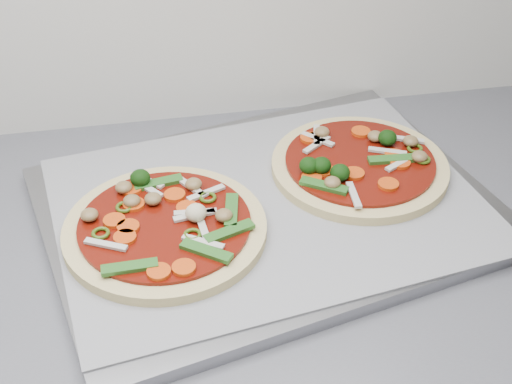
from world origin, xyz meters
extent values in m
cube|color=#5B5B61|center=(0.00, 1.30, 0.88)|extent=(3.60, 0.60, 0.04)
cube|color=gray|center=(-0.12, 1.36, 0.91)|extent=(0.59, 0.49, 0.02)
cube|color=gray|center=(-0.12, 1.36, 0.92)|extent=(0.54, 0.43, 0.00)
cylinder|color=#DECA7D|center=(-0.25, 1.32, 0.92)|extent=(0.25, 0.25, 0.01)
cylinder|color=#670F0B|center=(-0.25, 1.32, 0.93)|extent=(0.21, 0.21, 0.00)
cylinder|color=#E14309|center=(-0.29, 1.30, 0.94)|extent=(0.03, 0.03, 0.00)
cylinder|color=#E14309|center=(-0.30, 1.33, 0.94)|extent=(0.04, 0.04, 0.00)
cube|color=beige|center=(-0.31, 1.29, 0.94)|extent=(0.05, 0.03, 0.00)
cube|color=beige|center=(-0.21, 1.33, 0.94)|extent=(0.05, 0.01, 0.00)
cube|color=#2E6920|center=(-0.25, 1.39, 0.94)|extent=(0.06, 0.02, 0.00)
cube|color=beige|center=(-0.20, 1.36, 0.94)|extent=(0.05, 0.03, 0.00)
cylinder|color=#E14309|center=(-0.23, 1.24, 0.94)|extent=(0.03, 0.03, 0.00)
ellipsoid|color=beige|center=(-0.21, 1.32, 0.95)|extent=(0.03, 0.03, 0.02)
torus|color=#395312|center=(-0.22, 1.29, 0.94)|extent=(0.02, 0.02, 0.00)
cylinder|color=#E14309|center=(-0.23, 1.37, 0.94)|extent=(0.04, 0.04, 0.00)
ellipsoid|color=brown|center=(-0.33, 1.34, 0.94)|extent=(0.03, 0.03, 0.01)
ellipsoid|color=brown|center=(-0.18, 1.31, 0.94)|extent=(0.02, 0.02, 0.01)
ellipsoid|color=brown|center=(-0.26, 1.36, 0.94)|extent=(0.02, 0.02, 0.01)
cylinder|color=#E14309|center=(-0.29, 1.32, 0.94)|extent=(0.03, 0.03, 0.00)
torus|color=#395312|center=(-0.32, 1.31, 0.94)|extent=(0.02, 0.02, 0.00)
ellipsoid|color=brown|center=(-0.29, 1.39, 0.94)|extent=(0.03, 0.03, 0.01)
cylinder|color=#E14309|center=(-0.28, 1.36, 0.94)|extent=(0.03, 0.03, 0.00)
cylinder|color=#E14309|center=(-0.26, 1.24, 0.94)|extent=(0.03, 0.03, 0.00)
cube|color=#2E6920|center=(-0.17, 1.33, 0.94)|extent=(0.02, 0.06, 0.00)
ellipsoid|color=#13370C|center=(-0.27, 1.40, 0.95)|extent=(0.03, 0.03, 0.02)
cube|color=#2E6920|center=(-0.29, 1.25, 0.94)|extent=(0.06, 0.02, 0.00)
ellipsoid|color=brown|center=(-0.28, 1.36, 0.94)|extent=(0.02, 0.02, 0.01)
cube|color=#2E6920|center=(-0.18, 1.29, 0.94)|extent=(0.06, 0.03, 0.00)
cube|color=beige|center=(-0.21, 1.28, 0.94)|extent=(0.04, 0.03, 0.00)
cylinder|color=#E14309|center=(-0.22, 1.34, 0.94)|extent=(0.03, 0.03, 0.00)
cube|color=beige|center=(-0.26, 1.38, 0.94)|extent=(0.03, 0.04, 0.00)
cylinder|color=#E14309|center=(-0.28, 1.39, 0.94)|extent=(0.03, 0.03, 0.00)
cube|color=beige|center=(-0.21, 1.32, 0.94)|extent=(0.05, 0.02, 0.00)
cube|color=beige|center=(-0.21, 1.38, 0.94)|extent=(0.03, 0.04, 0.00)
torus|color=#395312|center=(-0.29, 1.35, 0.94)|extent=(0.03, 0.03, 0.00)
ellipsoid|color=brown|center=(-0.21, 1.38, 0.94)|extent=(0.03, 0.03, 0.01)
cube|color=#2E6920|center=(-0.21, 1.26, 0.94)|extent=(0.05, 0.05, 0.00)
cube|color=beige|center=(-0.26, 1.40, 0.94)|extent=(0.04, 0.04, 0.00)
cube|color=beige|center=(-0.21, 1.31, 0.94)|extent=(0.01, 0.05, 0.00)
torus|color=#395312|center=(-0.19, 1.35, 0.94)|extent=(0.02, 0.02, 0.00)
cylinder|color=#DECA7D|center=(0.00, 1.40, 0.92)|extent=(0.24, 0.24, 0.01)
cylinder|color=#670F0B|center=(0.00, 1.40, 0.93)|extent=(0.20, 0.20, 0.00)
cylinder|color=#E14309|center=(-0.05, 1.46, 0.94)|extent=(0.03, 0.03, 0.00)
cylinder|color=#E14309|center=(-0.04, 1.46, 0.94)|extent=(0.03, 0.03, 0.00)
cube|color=beige|center=(0.07, 1.43, 0.94)|extent=(0.05, 0.03, 0.00)
ellipsoid|color=brown|center=(0.03, 1.44, 0.94)|extent=(0.03, 0.03, 0.01)
cylinder|color=#E14309|center=(-0.07, 1.37, 0.94)|extent=(0.03, 0.03, 0.00)
ellipsoid|color=#13370C|center=(-0.03, 1.36, 0.94)|extent=(0.03, 0.03, 0.02)
cylinder|color=#E14309|center=(0.02, 1.46, 0.94)|extent=(0.03, 0.03, 0.00)
cube|color=beige|center=(0.05, 1.38, 0.94)|extent=(0.05, 0.03, 0.00)
ellipsoid|color=#13370C|center=(-0.07, 1.39, 0.94)|extent=(0.03, 0.03, 0.02)
cube|color=beige|center=(-0.04, 1.46, 0.94)|extent=(0.02, 0.05, 0.00)
cube|color=beige|center=(-0.03, 1.33, 0.94)|extent=(0.01, 0.05, 0.00)
torus|color=#395312|center=(0.08, 1.38, 0.94)|extent=(0.03, 0.03, 0.00)
cube|color=beige|center=(-0.04, 1.44, 0.94)|extent=(0.04, 0.04, 0.00)
cube|color=#2E6920|center=(0.04, 1.39, 0.94)|extent=(0.06, 0.02, 0.00)
cylinder|color=#E14309|center=(0.05, 1.38, 0.94)|extent=(0.03, 0.03, 0.00)
cube|color=#2E6920|center=(-0.06, 1.35, 0.94)|extent=(0.06, 0.04, 0.00)
ellipsoid|color=brown|center=(0.07, 1.38, 0.94)|extent=(0.03, 0.03, 0.01)
ellipsoid|color=#13370C|center=(0.05, 1.43, 0.94)|extent=(0.03, 0.03, 0.02)
cylinder|color=#E14309|center=(0.02, 1.34, 0.94)|extent=(0.03, 0.03, 0.00)
cylinder|color=#E14309|center=(0.05, 1.40, 0.94)|extent=(0.03, 0.03, 0.00)
cube|color=beige|center=(-0.04, 1.45, 0.94)|extent=(0.04, 0.04, 0.00)
cube|color=beige|center=(0.04, 1.41, 0.94)|extent=(0.05, 0.03, 0.00)
cylinder|color=#E14309|center=(-0.05, 1.38, 0.94)|extent=(0.04, 0.04, 0.00)
ellipsoid|color=brown|center=(-0.03, 1.46, 0.94)|extent=(0.03, 0.03, 0.01)
ellipsoid|color=#13370C|center=(-0.05, 1.38, 0.94)|extent=(0.03, 0.03, 0.02)
ellipsoid|color=brown|center=(-0.05, 1.35, 0.94)|extent=(0.03, 0.03, 0.01)
cylinder|color=#E14309|center=(-0.01, 1.37, 0.94)|extent=(0.03, 0.03, 0.00)
ellipsoid|color=brown|center=(0.08, 1.42, 0.94)|extent=(0.02, 0.02, 0.01)
torus|color=#395312|center=(0.08, 1.41, 0.94)|extent=(0.03, 0.03, 0.00)
camera|label=1|loc=(-0.26, 0.70, 1.44)|focal=50.00mm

